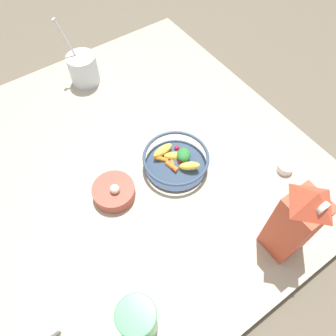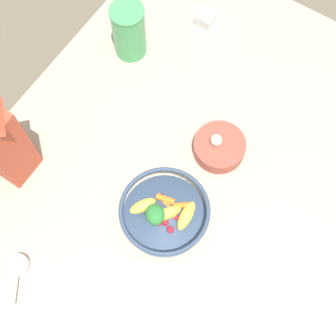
{
  "view_description": "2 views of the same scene",
  "coord_description": "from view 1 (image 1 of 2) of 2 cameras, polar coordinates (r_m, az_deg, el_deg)",
  "views": [
    {
      "loc": [
        -0.21,
        -0.57,
        0.93
      ],
      "look_at": [
        0.1,
        -0.12,
        0.09
      ],
      "focal_mm": 35.0,
      "sensor_mm": 36.0,
      "label": 1
    },
    {
      "loc": [
        0.39,
        0.07,
        1.12
      ],
      "look_at": [
        0.07,
        -0.14,
        0.14
      ],
      "focal_mm": 50.0,
      "sensor_mm": 36.0,
      "label": 2
    }
  ],
  "objects": [
    {
      "name": "fruit_bowl",
      "position": [
        1.04,
        1.39,
        1.39
      ],
      "size": [
        0.21,
        0.21,
        0.07
      ],
      "color": "#384C6B",
      "rests_on": "countertop"
    },
    {
      "name": "milk_carton",
      "position": [
        0.87,
        21.42,
        -8.68
      ],
      "size": [
        0.09,
        0.09,
        0.29
      ],
      "color": "#CC4C33",
      "rests_on": "countertop"
    },
    {
      "name": "garlic_bowl",
      "position": [
        1.01,
        -9.39,
        -4.08
      ],
      "size": [
        0.13,
        0.13,
        0.07
      ],
      "color": "#B24C3D",
      "rests_on": "countertop"
    },
    {
      "name": "drinking_cup",
      "position": [
        0.82,
        -5.19,
        -24.94
      ],
      "size": [
        0.09,
        0.09,
        0.16
      ],
      "color": "#4CB266",
      "rests_on": "countertop"
    },
    {
      "name": "yogurt_tub",
      "position": [
        1.33,
        -14.59,
        16.55
      ],
      "size": [
        0.11,
        0.12,
        0.25
      ],
      "color": "silver",
      "rests_on": "countertop"
    },
    {
      "name": "measuring_scoop",
      "position": [
        1.12,
        19.79,
        0.18
      ],
      "size": [
        0.1,
        0.07,
        0.03
      ],
      "color": "white",
      "rests_on": "countertop"
    },
    {
      "name": "spice_jar",
      "position": [
        0.93,
        -20.3,
        -24.74
      ],
      "size": [
        0.05,
        0.05,
        0.03
      ],
      "color": "silver",
      "rests_on": "countertop"
    },
    {
      "name": "countertop",
      "position": [
        1.1,
        -7.95,
        -0.28
      ],
      "size": [
        1.19,
        1.19,
        0.04
      ],
      "color": "#B2A893",
      "rests_on": "ground_plane"
    },
    {
      "name": "ground_plane",
      "position": [
        1.12,
        -7.83,
        -0.88
      ],
      "size": [
        6.0,
        6.0,
        0.0
      ],
      "primitive_type": "plane",
      "color": "#665B4C"
    }
  ]
}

